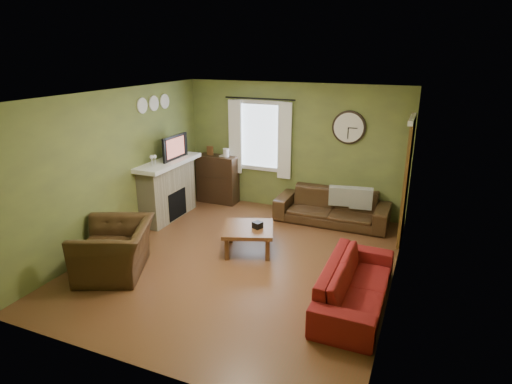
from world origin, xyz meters
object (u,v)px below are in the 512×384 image
at_px(sofa_red, 355,284).
at_px(coffee_table, 248,239).
at_px(sofa_brown, 332,207).
at_px(armchair, 115,249).
at_px(bookshelf, 218,179).

xyz_separation_m(sofa_red, coffee_table, (-1.92, 0.88, -0.07)).
relative_size(sofa_brown, armchair, 1.84).
bearing_deg(armchair, sofa_red, 74.50).
bearing_deg(coffee_table, armchair, -137.54).
distance_m(bookshelf, sofa_brown, 2.60).
xyz_separation_m(bookshelf, coffee_table, (1.60, -1.98, -0.30)).
bearing_deg(armchair, bookshelf, 156.53).
bearing_deg(bookshelf, armchair, -89.14).
xyz_separation_m(sofa_brown, armchair, (-2.53, -3.20, 0.06)).
height_order(sofa_brown, armchair, armchair).
bearing_deg(sofa_red, coffee_table, 65.39).
distance_m(bookshelf, coffee_table, 2.57).
height_order(sofa_red, armchair, armchair).
bearing_deg(sofa_brown, sofa_red, -70.60).
relative_size(bookshelf, armchair, 0.89).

